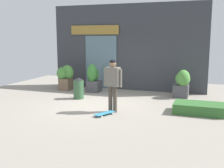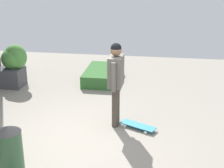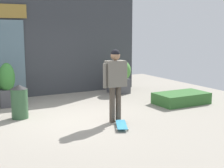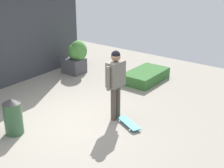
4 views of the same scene
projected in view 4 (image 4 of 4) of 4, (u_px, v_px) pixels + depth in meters
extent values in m
plane|color=gray|center=(72.00, 121.00, 7.62)|extent=(12.00, 12.00, 0.00)
cylinder|color=#4C4238|center=(118.00, 101.00, 7.63)|extent=(0.13, 0.13, 0.85)
cylinder|color=#4C4238|center=(113.00, 104.00, 7.51)|extent=(0.13, 0.13, 0.85)
cube|color=#6B665B|center=(116.00, 74.00, 7.30)|extent=(0.45, 0.28, 0.60)
cylinder|color=#6B665B|center=(123.00, 72.00, 7.50)|extent=(0.09, 0.09, 0.57)
cylinder|color=#6B665B|center=(108.00, 78.00, 7.13)|extent=(0.09, 0.09, 0.57)
sphere|color=#997051|center=(116.00, 57.00, 7.15)|extent=(0.22, 0.22, 0.22)
sphere|color=black|center=(116.00, 55.00, 7.14)|extent=(0.21, 0.21, 0.21)
cube|color=teal|center=(129.00, 123.00, 7.37)|extent=(0.51, 0.76, 0.02)
cylinder|color=silver|center=(139.00, 128.00, 7.24)|extent=(0.05, 0.06, 0.05)
cylinder|color=silver|center=(130.00, 130.00, 7.14)|extent=(0.05, 0.06, 0.05)
cylinder|color=silver|center=(128.00, 119.00, 7.63)|extent=(0.05, 0.06, 0.05)
cylinder|color=silver|center=(120.00, 121.00, 7.53)|extent=(0.05, 0.06, 0.05)
cube|color=#47474C|center=(74.00, 66.00, 10.69)|extent=(0.59, 0.64, 0.50)
ellipsoid|color=#4C8C3D|center=(79.00, 51.00, 10.48)|extent=(0.52, 0.60, 0.67)
ellipsoid|color=#4C8C3D|center=(76.00, 52.00, 10.52)|extent=(0.58, 0.58, 0.57)
cylinder|color=#335938|center=(13.00, 118.00, 6.94)|extent=(0.40, 0.40, 0.73)
cone|color=black|center=(11.00, 101.00, 6.79)|extent=(0.41, 0.41, 0.10)
cube|color=#33662D|center=(146.00, 76.00, 10.03)|extent=(1.54, 0.90, 0.33)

